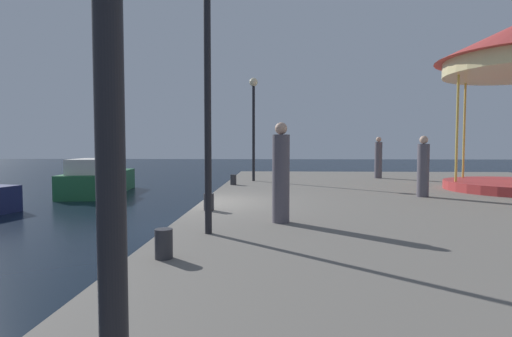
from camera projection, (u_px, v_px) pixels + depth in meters
The scene contains 11 objects.
ground_plane at pixel (201, 231), 11.06m from camera, with size 120.00×120.00×0.00m, color black.
quay_dock at pixel (492, 219), 10.68m from camera, with size 15.42×26.40×0.80m, color slate.
motorboat_green at pixel (98, 180), 19.56m from camera, with size 2.63×5.91×1.72m.
lamp_post_mid_promenade at pixel (207, 56), 6.86m from camera, with size 0.36×0.36×4.44m.
lamp_post_far_end at pixel (254, 111), 17.38m from camera, with size 0.36×0.36×4.41m.
bollard_center at pixel (233, 180), 15.80m from camera, with size 0.24×0.24×0.40m, color #2D2D33.
bollard_north at pixel (164, 244), 5.46m from camera, with size 0.24×0.24×0.40m, color #2D2D33.
bollard_south at pixel (209, 202), 9.52m from camera, with size 0.24×0.24×0.40m, color #2D2D33.
person_by_the_water at pixel (378, 159), 19.05m from camera, with size 0.34×0.34×1.94m.
person_near_carousel at pixel (281, 176), 8.00m from camera, with size 0.34×0.34×1.97m.
person_mid_promenade at pixel (423, 168), 12.07m from camera, with size 0.34×0.34×1.81m.
Camera 1 is at (2.00, -10.87, 2.31)m, focal length 28.57 mm.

